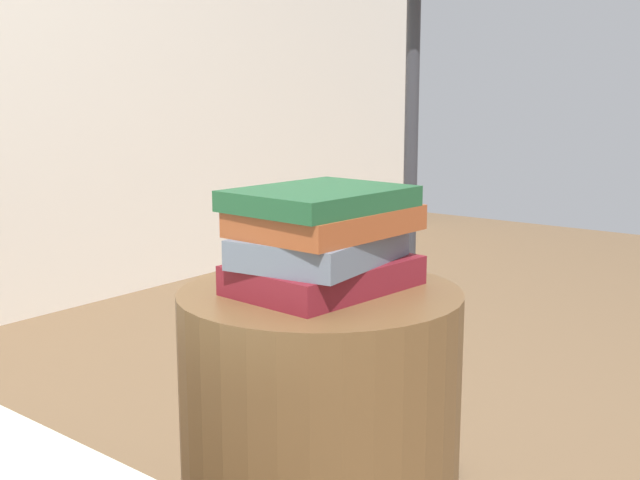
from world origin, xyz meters
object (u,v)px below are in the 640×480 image
at_px(side_table, 320,452).
at_px(book_forest, 319,198).
at_px(book_rust, 326,221).
at_px(book_maroon, 323,275).
at_px(book_slate, 321,247).

xyz_separation_m(side_table, book_forest, (0.00, 0.00, 0.43)).
bearing_deg(book_forest, side_table, -110.22).
height_order(book_rust, book_forest, book_forest).
height_order(book_maroon, book_slate, book_slate).
xyz_separation_m(side_table, book_rust, (0.01, -0.01, 0.39)).
xyz_separation_m(book_maroon, book_rust, (-0.00, -0.01, 0.09)).
distance_m(side_table, book_rust, 0.39).
bearing_deg(book_maroon, side_table, -161.93).
bearing_deg(book_maroon, book_forest, -176.90).
distance_m(book_rust, book_forest, 0.04).
relative_size(side_table, book_rust, 2.04).
height_order(side_table, book_slate, book_slate).
relative_size(book_slate, book_rust, 0.95).
height_order(book_maroon, book_rust, book_rust).
relative_size(side_table, book_slate, 2.14).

